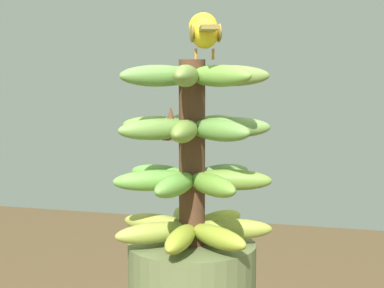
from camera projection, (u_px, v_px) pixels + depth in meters
The scene contains 2 objects.
banana_bunch at pixel (192, 153), 1.13m from camera, with size 0.29×0.30×0.34m.
perched_bird at pixel (204, 31), 1.12m from camera, with size 0.21×0.09×0.09m.
Camera 1 is at (1.08, 0.30, 1.26)m, focal length 57.94 mm.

